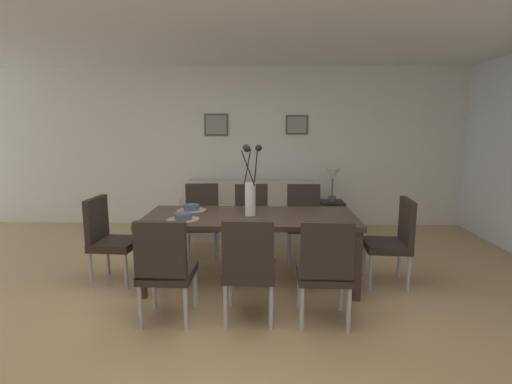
# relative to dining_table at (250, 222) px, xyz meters

# --- Properties ---
(ground_plane) EXTENTS (9.00, 9.00, 0.00)m
(ground_plane) POSITION_rel_dining_table_xyz_m (-0.19, -0.71, -0.67)
(ground_plane) COLOR tan
(back_wall_panel) EXTENTS (9.00, 0.10, 2.60)m
(back_wall_panel) POSITION_rel_dining_table_xyz_m (-0.19, 2.54, 0.63)
(back_wall_panel) COLOR silver
(back_wall_panel) RESTS_ON ground
(ceiling_panel) EXTENTS (9.00, 7.20, 0.08)m
(ceiling_panel) POSITION_rel_dining_table_xyz_m (-0.19, -0.31, 1.97)
(ceiling_panel) COLOR white
(dining_table) EXTENTS (2.20, 0.93, 0.74)m
(dining_table) POSITION_rel_dining_table_xyz_m (0.00, 0.00, 0.00)
(dining_table) COLOR #33261E
(dining_table) RESTS_ON ground
(dining_chair_near_left) EXTENTS (0.45, 0.45, 0.92)m
(dining_chair_near_left) POSITION_rel_dining_table_xyz_m (-0.68, -0.89, -0.16)
(dining_chair_near_left) COLOR black
(dining_chair_near_left) RESTS_ON ground
(dining_chair_near_right) EXTENTS (0.47, 0.47, 0.92)m
(dining_chair_near_right) POSITION_rel_dining_table_xyz_m (-0.66, 0.88, -0.16)
(dining_chair_near_right) COLOR black
(dining_chair_near_right) RESTS_ON ground
(dining_chair_far_left) EXTENTS (0.45, 0.45, 0.92)m
(dining_chair_far_left) POSITION_rel_dining_table_xyz_m (0.02, -0.85, -0.16)
(dining_chair_far_left) COLOR black
(dining_chair_far_left) RESTS_ON ground
(dining_chair_far_right) EXTENTS (0.47, 0.47, 0.92)m
(dining_chair_far_right) POSITION_rel_dining_table_xyz_m (-0.02, 0.86, -0.16)
(dining_chair_far_right) COLOR black
(dining_chair_far_right) RESTS_ON ground
(dining_chair_mid_left) EXTENTS (0.45, 0.45, 0.92)m
(dining_chair_mid_left) POSITION_rel_dining_table_xyz_m (0.66, -0.88, -0.16)
(dining_chair_mid_left) COLOR black
(dining_chair_mid_left) RESTS_ON ground
(dining_chair_mid_right) EXTENTS (0.44, 0.44, 0.92)m
(dining_chair_mid_right) POSITION_rel_dining_table_xyz_m (0.65, 0.86, -0.16)
(dining_chair_mid_right) COLOR black
(dining_chair_mid_right) RESTS_ON ground
(dining_chair_head_west) EXTENTS (0.47, 0.47, 0.92)m
(dining_chair_head_west) POSITION_rel_dining_table_xyz_m (-1.52, -0.01, -0.16)
(dining_chair_head_west) COLOR black
(dining_chair_head_west) RESTS_ON ground
(dining_chair_head_east) EXTENTS (0.47, 0.47, 0.92)m
(dining_chair_head_east) POSITION_rel_dining_table_xyz_m (1.51, -0.00, -0.16)
(dining_chair_head_east) COLOR black
(dining_chair_head_east) RESTS_ON ground
(centerpiece_vase) EXTENTS (0.21, 0.23, 0.73)m
(centerpiece_vase) POSITION_rel_dining_table_xyz_m (0.00, 0.00, 0.35)
(centerpiece_vase) COLOR silver
(centerpiece_vase) RESTS_ON dining_table
(placemat_near_left) EXTENTS (0.32, 0.32, 0.01)m
(placemat_near_left) POSITION_rel_dining_table_xyz_m (-0.66, -0.21, 0.07)
(placemat_near_left) COLOR #7F705B
(placemat_near_left) RESTS_ON dining_table
(bowl_near_left) EXTENTS (0.17, 0.17, 0.07)m
(bowl_near_left) POSITION_rel_dining_table_xyz_m (-0.66, -0.21, 0.11)
(bowl_near_left) COLOR #475166
(bowl_near_left) RESTS_ON dining_table
(placemat_near_right) EXTENTS (0.32, 0.32, 0.01)m
(placemat_near_right) POSITION_rel_dining_table_xyz_m (-0.66, 0.21, 0.07)
(placemat_near_right) COLOR #7F705B
(placemat_near_right) RESTS_ON dining_table
(bowl_near_right) EXTENTS (0.17, 0.17, 0.07)m
(bowl_near_right) POSITION_rel_dining_table_xyz_m (-0.66, 0.21, 0.11)
(bowl_near_right) COLOR #475166
(bowl_near_right) RESTS_ON dining_table
(sofa) EXTENTS (2.01, 0.84, 0.80)m
(sofa) POSITION_rel_dining_table_xyz_m (-0.08, 1.89, -0.39)
(sofa) COLOR #B2A899
(sofa) RESTS_ON ground
(side_table) EXTENTS (0.36, 0.36, 0.52)m
(side_table) POSITION_rel_dining_table_xyz_m (1.17, 1.89, -0.41)
(side_table) COLOR black
(side_table) RESTS_ON ground
(table_lamp) EXTENTS (0.22, 0.22, 0.51)m
(table_lamp) POSITION_rel_dining_table_xyz_m (1.17, 1.89, 0.22)
(table_lamp) COLOR #4C4C51
(table_lamp) RESTS_ON side_table
(framed_picture_left) EXTENTS (0.39, 0.03, 0.36)m
(framed_picture_left) POSITION_rel_dining_table_xyz_m (-0.66, 2.47, 1.00)
(framed_picture_left) COLOR #473828
(framed_picture_center) EXTENTS (0.36, 0.03, 0.31)m
(framed_picture_center) POSITION_rel_dining_table_xyz_m (0.66, 2.47, 1.00)
(framed_picture_center) COLOR #473828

